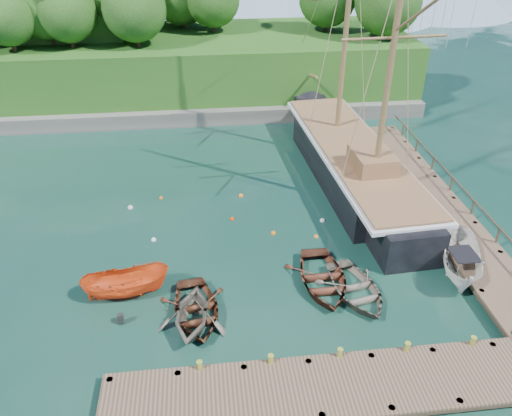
{
  "coord_description": "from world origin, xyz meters",
  "views": [
    {
      "loc": [
        -3.25,
        -19.34,
        17.5
      ],
      "look_at": [
        -0.48,
        5.0,
        2.0
      ],
      "focal_mm": 35.0,
      "sensor_mm": 36.0,
      "label": 1
    }
  ],
  "objects_px": {
    "motorboat_orange": "(128,295)",
    "rowboat_3": "(355,295)",
    "rowboat_0": "(197,315)",
    "cabin_boat_white": "(458,275)",
    "schooner": "(352,167)",
    "rowboat_2": "(322,285)",
    "rowboat_1": "(193,326)"
  },
  "relations": [
    {
      "from": "motorboat_orange",
      "to": "rowboat_3",
      "type": "bearing_deg",
      "value": -101.87
    },
    {
      "from": "rowboat_0",
      "to": "motorboat_orange",
      "type": "bearing_deg",
      "value": 143.86
    },
    {
      "from": "rowboat_3",
      "to": "cabin_boat_white",
      "type": "distance_m",
      "value": 6.05
    },
    {
      "from": "rowboat_3",
      "to": "motorboat_orange",
      "type": "distance_m",
      "value": 11.7
    },
    {
      "from": "motorboat_orange",
      "to": "cabin_boat_white",
      "type": "bearing_deg",
      "value": -96.82
    },
    {
      "from": "cabin_boat_white",
      "to": "schooner",
      "type": "relative_size",
      "value": 0.19
    },
    {
      "from": "rowboat_0",
      "to": "rowboat_2",
      "type": "relative_size",
      "value": 0.91
    },
    {
      "from": "schooner",
      "to": "rowboat_2",
      "type": "bearing_deg",
      "value": -116.41
    },
    {
      "from": "rowboat_3",
      "to": "schooner",
      "type": "distance_m",
      "value": 12.29
    },
    {
      "from": "rowboat_0",
      "to": "motorboat_orange",
      "type": "relative_size",
      "value": 1.03
    },
    {
      "from": "rowboat_1",
      "to": "schooner",
      "type": "distance_m",
      "value": 17.42
    },
    {
      "from": "rowboat_2",
      "to": "schooner",
      "type": "relative_size",
      "value": 0.18
    },
    {
      "from": "cabin_boat_white",
      "to": "motorboat_orange",
      "type": "bearing_deg",
      "value": -158.73
    },
    {
      "from": "rowboat_3",
      "to": "cabin_boat_white",
      "type": "relative_size",
      "value": 0.89
    },
    {
      "from": "cabin_boat_white",
      "to": "schooner",
      "type": "distance_m",
      "value": 11.38
    },
    {
      "from": "rowboat_1",
      "to": "schooner",
      "type": "xyz_separation_m",
      "value": [
        11.4,
        13.13,
        1.1
      ]
    },
    {
      "from": "rowboat_0",
      "to": "rowboat_3",
      "type": "bearing_deg",
      "value": -3.93
    },
    {
      "from": "rowboat_3",
      "to": "cabin_boat_white",
      "type": "height_order",
      "value": "cabin_boat_white"
    },
    {
      "from": "rowboat_2",
      "to": "rowboat_3",
      "type": "relative_size",
      "value": 1.08
    },
    {
      "from": "rowboat_1",
      "to": "cabin_boat_white",
      "type": "bearing_deg",
      "value": 16.93
    },
    {
      "from": "rowboat_2",
      "to": "rowboat_1",
      "type": "bearing_deg",
      "value": -161.75
    },
    {
      "from": "rowboat_0",
      "to": "cabin_boat_white",
      "type": "bearing_deg",
      "value": -2.02
    },
    {
      "from": "rowboat_3",
      "to": "schooner",
      "type": "xyz_separation_m",
      "value": [
        3.07,
        11.84,
        1.1
      ]
    },
    {
      "from": "rowboat_1",
      "to": "rowboat_3",
      "type": "bearing_deg",
      "value": 17.01
    },
    {
      "from": "motorboat_orange",
      "to": "schooner",
      "type": "xyz_separation_m",
      "value": [
        14.7,
        10.56,
        1.1
      ]
    },
    {
      "from": "rowboat_3",
      "to": "rowboat_2",
      "type": "bearing_deg",
      "value": 135.8
    },
    {
      "from": "rowboat_1",
      "to": "rowboat_3",
      "type": "relative_size",
      "value": 0.83
    },
    {
      "from": "rowboat_1",
      "to": "motorboat_orange",
      "type": "height_order",
      "value": "rowboat_1"
    },
    {
      "from": "rowboat_1",
      "to": "motorboat_orange",
      "type": "bearing_deg",
      "value": 150.44
    },
    {
      "from": "rowboat_0",
      "to": "rowboat_2",
      "type": "height_order",
      "value": "rowboat_2"
    },
    {
      "from": "rowboat_1",
      "to": "rowboat_2",
      "type": "height_order",
      "value": "rowboat_1"
    },
    {
      "from": "rowboat_2",
      "to": "motorboat_orange",
      "type": "bearing_deg",
      "value": 178.2
    }
  ]
}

